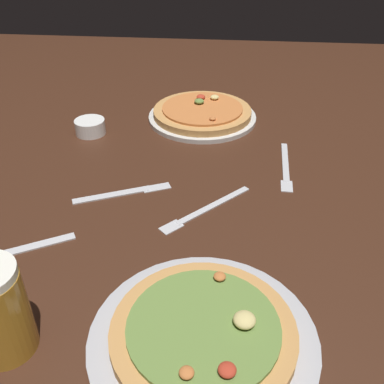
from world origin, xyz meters
The scene contains 8 objects.
ground_plane centered at (0.00, 0.00, -0.01)m, with size 2.40×2.40×0.03m, color #3D2114.
pizza_plate_near centered at (0.05, -0.35, 0.02)m, with size 0.33×0.33×0.05m.
pizza_plate_far centered at (-0.01, 0.39, 0.02)m, with size 0.30×0.30×0.05m.
ramekin_sauce centered at (-0.30, 0.28, 0.02)m, with size 0.08×0.08×0.04m, color white.
fork_left centered at (0.03, -0.03, 0.00)m, with size 0.17×0.18×0.01m.
knife_right centered at (-0.15, 0.01, 0.00)m, with size 0.20×0.10×0.01m.
fork_spare centered at (0.20, 0.15, 0.00)m, with size 0.03×0.22×0.01m.
knife_spare centered at (-0.30, -0.19, 0.00)m, with size 0.19×0.12×0.01m.
Camera 1 is at (0.07, -0.74, 0.53)m, focal length 41.22 mm.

